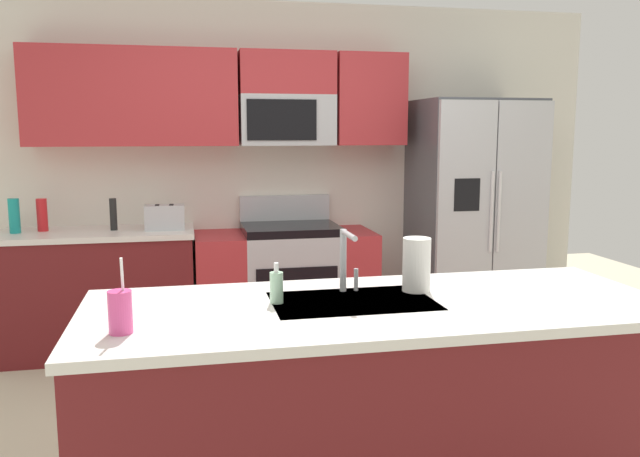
# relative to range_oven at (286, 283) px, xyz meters

# --- Properties ---
(ground_plane) EXTENTS (9.00, 9.00, 0.00)m
(ground_plane) POSITION_rel_range_oven_xyz_m (0.01, -1.80, -0.44)
(ground_plane) COLOR beige
(ground_plane) RESTS_ON ground
(kitchen_wall_unit) EXTENTS (5.20, 0.43, 2.60)m
(kitchen_wall_unit) POSITION_rel_range_oven_xyz_m (-0.13, 0.28, 1.03)
(kitchen_wall_unit) COLOR silver
(kitchen_wall_unit) RESTS_ON ground
(back_counter) EXTENTS (1.37, 0.63, 0.90)m
(back_counter) POSITION_rel_range_oven_xyz_m (-1.37, -0.00, 0.01)
(back_counter) COLOR maroon
(back_counter) RESTS_ON ground
(range_oven) EXTENTS (1.36, 0.61, 1.10)m
(range_oven) POSITION_rel_range_oven_xyz_m (0.00, 0.00, 0.00)
(range_oven) COLOR #B7BABF
(range_oven) RESTS_ON ground
(refrigerator) EXTENTS (0.90, 0.76, 1.85)m
(refrigerator) POSITION_rel_range_oven_xyz_m (1.50, -0.07, 0.48)
(refrigerator) COLOR #4C4F54
(refrigerator) RESTS_ON ground
(island_counter) EXTENTS (2.43, 0.95, 0.90)m
(island_counter) POSITION_rel_range_oven_xyz_m (0.04, -2.30, 0.01)
(island_counter) COLOR maroon
(island_counter) RESTS_ON ground
(toaster) EXTENTS (0.28, 0.16, 0.18)m
(toaster) POSITION_rel_range_oven_xyz_m (-0.89, -0.05, 0.55)
(toaster) COLOR #B7BABF
(toaster) RESTS_ON back_counter
(pepper_mill) EXTENTS (0.05, 0.05, 0.23)m
(pepper_mill) POSITION_rel_range_oven_xyz_m (-1.25, -0.00, 0.57)
(pepper_mill) COLOR black
(pepper_mill) RESTS_ON back_counter
(bottle_red) EXTENTS (0.07, 0.07, 0.23)m
(bottle_red) POSITION_rel_range_oven_xyz_m (-1.74, 0.05, 0.57)
(bottle_red) COLOR red
(bottle_red) RESTS_ON back_counter
(bottle_teal) EXTENTS (0.07, 0.07, 0.24)m
(bottle_teal) POSITION_rel_range_oven_xyz_m (-1.91, -0.00, 0.58)
(bottle_teal) COLOR teal
(bottle_teal) RESTS_ON back_counter
(sink_faucet) EXTENTS (0.08, 0.21, 0.28)m
(sink_faucet) POSITION_rel_range_oven_xyz_m (-0.06, -2.11, 0.62)
(sink_faucet) COLOR #B7BABF
(sink_faucet) RESTS_ON island_counter
(drink_cup_pink) EXTENTS (0.08, 0.08, 0.27)m
(drink_cup_pink) POSITION_rel_range_oven_xyz_m (-0.98, -2.51, 0.54)
(drink_cup_pink) COLOR #EA4C93
(drink_cup_pink) RESTS_ON island_counter
(soap_dispenser) EXTENTS (0.06, 0.06, 0.17)m
(soap_dispenser) POSITION_rel_range_oven_xyz_m (-0.38, -2.22, 0.53)
(soap_dispenser) COLOR #A5D8B2
(soap_dispenser) RESTS_ON island_counter
(paper_towel_roll) EXTENTS (0.12, 0.12, 0.24)m
(paper_towel_roll) POSITION_rel_range_oven_xyz_m (0.26, -2.15, 0.58)
(paper_towel_roll) COLOR white
(paper_towel_roll) RESTS_ON island_counter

